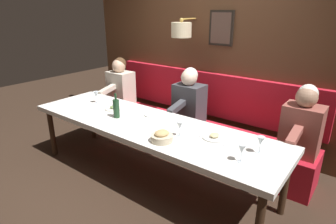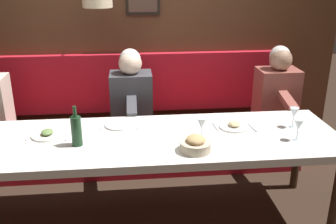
{
  "view_description": "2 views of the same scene",
  "coord_description": "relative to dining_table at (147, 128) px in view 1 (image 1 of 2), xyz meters",
  "views": [
    {
      "loc": [
        -2.21,
        -1.99,
        1.97
      ],
      "look_at": [
        0.05,
        -0.26,
        0.92
      ],
      "focal_mm": 29.91,
      "sensor_mm": 36.0,
      "label": 1
    },
    {
      "loc": [
        -2.65,
        0.01,
        1.95
      ],
      "look_at": [
        0.05,
        -0.26,
        0.92
      ],
      "focal_mm": 40.79,
      "sensor_mm": 36.0,
      "label": 2
    }
  ],
  "objects": [
    {
      "name": "ground_plane",
      "position": [
        0.0,
        0.0,
        -0.68
      ],
      "size": [
        12.0,
        12.0,
        0.0
      ],
      "primitive_type": "plane",
      "color": "#332319"
    },
    {
      "name": "dining_table",
      "position": [
        0.0,
        0.0,
        0.0
      ],
      "size": [
        0.9,
        3.17,
        0.74
      ],
      "color": "silver",
      "rests_on": "ground_plane"
    },
    {
      "name": "banquette_bench",
      "position": [
        0.89,
        0.0,
        -0.46
      ],
      "size": [
        0.52,
        3.37,
        0.45
      ],
      "primitive_type": "cube",
      "color": "red",
      "rests_on": "ground_plane"
    },
    {
      "name": "back_wall_panel",
      "position": [
        1.46,
        0.0,
        0.68
      ],
      "size": [
        0.59,
        4.57,
        2.9
      ],
      "color": "#51331E",
      "rests_on": "ground_plane"
    },
    {
      "name": "diner_nearest",
      "position": [
        0.88,
        -1.45,
        0.13
      ],
      "size": [
        0.6,
        0.4,
        0.79
      ],
      "color": "#934C42",
      "rests_on": "banquette_bench"
    },
    {
      "name": "diner_near",
      "position": [
        0.88,
        0.01,
        0.13
      ],
      "size": [
        0.6,
        0.4,
        0.79
      ],
      "color": "#3D3D42",
      "rests_on": "banquette_bench"
    },
    {
      "name": "diner_middle",
      "position": [
        0.88,
        1.37,
        0.13
      ],
      "size": [
        0.6,
        0.4,
        0.79
      ],
      "color": "beige",
      "rests_on": "banquette_bench"
    },
    {
      "name": "place_setting_0",
      "position": [
        0.11,
        -0.81,
        0.07
      ],
      "size": [
        0.24,
        0.32,
        0.05
      ],
      "color": "silver",
      "rests_on": "dining_table"
    },
    {
      "name": "place_setting_1",
      "position": [
        0.1,
        0.66,
        0.07
      ],
      "size": [
        0.24,
        0.31,
        0.05
      ],
      "color": "silver",
      "rests_on": "dining_table"
    },
    {
      "name": "place_setting_2",
      "position": [
        0.25,
        0.11,
        0.06
      ],
      "size": [
        0.24,
        0.31,
        0.01
      ],
      "color": "white",
      "rests_on": "dining_table"
    },
    {
      "name": "wine_glass_0",
      "position": [
        -0.07,
        -0.5,
        0.17
      ],
      "size": [
        0.07,
        0.07,
        0.16
      ],
      "color": "silver",
      "rests_on": "dining_table"
    },
    {
      "name": "wine_glass_1",
      "position": [
        0.08,
        -1.28,
        0.17
      ],
      "size": [
        0.07,
        0.07,
        0.16
      ],
      "color": "silver",
      "rests_on": "dining_table"
    },
    {
      "name": "wine_glass_2",
      "position": [
        0.13,
        1.06,
        0.17
      ],
      "size": [
        0.07,
        0.07,
        0.16
      ],
      "color": "silver",
      "rests_on": "dining_table"
    },
    {
      "name": "wine_glass_3",
      "position": [
        -0.16,
        -1.21,
        0.17
      ],
      "size": [
        0.07,
        0.07,
        0.16
      ],
      "color": "silver",
      "rests_on": "dining_table"
    },
    {
      "name": "wine_bottle",
      "position": [
        -0.09,
        0.41,
        0.17
      ],
      "size": [
        0.08,
        0.08,
        0.3
      ],
      "color": "#19381E",
      "rests_on": "dining_table"
    },
    {
      "name": "bread_bowl",
      "position": [
        -0.26,
        -0.43,
        0.1
      ],
      "size": [
        0.22,
        0.22,
        0.12
      ],
      "color": "beige",
      "rests_on": "dining_table"
    }
  ]
}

